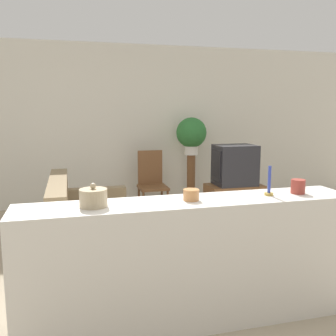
{
  "coord_description": "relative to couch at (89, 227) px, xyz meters",
  "views": [
    {
      "loc": [
        -0.85,
        -2.97,
        1.63
      ],
      "look_at": [
        0.41,
        1.78,
        0.85
      ],
      "focal_mm": 40.0,
      "sensor_mm": 36.0,
      "label": 1
    }
  ],
  "objects": [
    {
      "name": "ground_plane",
      "position": [
        0.67,
        -1.27,
        -0.28
      ],
      "size": [
        14.0,
        14.0,
        0.0
      ],
      "primitive_type": "plane",
      "color": "tan"
    },
    {
      "name": "wall_back",
      "position": [
        0.67,
        2.16,
        1.07
      ],
      "size": [
        9.0,
        0.06,
        2.7
      ],
      "color": "silver",
      "rests_on": "ground_plane"
    },
    {
      "name": "couch",
      "position": [
        0.0,
        0.0,
        0.0
      ],
      "size": [
        0.96,
        1.68,
        0.85
      ],
      "color": "#847051",
      "rests_on": "ground_plane"
    },
    {
      "name": "tv_stand",
      "position": [
        2.1,
        0.62,
        -0.01
      ],
      "size": [
        0.79,
        0.45,
        0.55
      ],
      "color": "brown",
      "rests_on": "ground_plane"
    },
    {
      "name": "television",
      "position": [
        2.09,
        0.62,
        0.55
      ],
      "size": [
        0.58,
        0.43,
        0.57
      ],
      "color": "#232328",
      "rests_on": "tv_stand"
    },
    {
      "name": "wooden_chair",
      "position": [
        1.06,
        1.46,
        0.23
      ],
      "size": [
        0.44,
        0.44,
        0.97
      ],
      "color": "brown",
      "rests_on": "ground_plane"
    },
    {
      "name": "plant_stand",
      "position": [
        1.81,
        1.73,
        0.15
      ],
      "size": [
        0.14,
        0.14,
        0.86
      ],
      "color": "brown",
      "rests_on": "ground_plane"
    },
    {
      "name": "potted_plant",
      "position": [
        1.81,
        1.73,
        0.94
      ],
      "size": [
        0.51,
        0.51,
        0.63
      ],
      "color": "white",
      "rests_on": "plant_stand"
    },
    {
      "name": "foreground_counter",
      "position": [
        0.67,
        -1.69,
        0.2
      ],
      "size": [
        2.55,
        0.44,
        0.96
      ],
      "color": "silver",
      "rests_on": "ground_plane"
    },
    {
      "name": "decorative_bowl",
      "position": [
        -0.04,
        -1.69,
        0.74
      ],
      "size": [
        0.19,
        0.19,
        0.17
      ],
      "color": "tan",
      "rests_on": "foreground_counter"
    },
    {
      "name": "candle_jar",
      "position": [
        0.67,
        -1.69,
        0.72
      ],
      "size": [
        0.12,
        0.12,
        0.08
      ],
      "color": "#C6844C",
      "rests_on": "foreground_counter"
    },
    {
      "name": "candlestick",
      "position": [
        1.31,
        -1.69,
        0.75
      ],
      "size": [
        0.07,
        0.07,
        0.23
      ],
      "color": "#B7933D",
      "rests_on": "foreground_counter"
    },
    {
      "name": "coffee_tin",
      "position": [
        1.57,
        -1.69,
        0.74
      ],
      "size": [
        0.11,
        0.11,
        0.11
      ],
      "color": "#99382D",
      "rests_on": "foreground_counter"
    }
  ]
}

